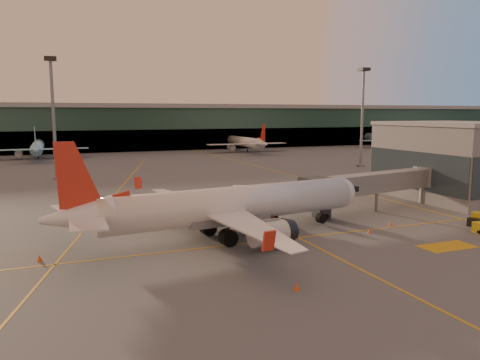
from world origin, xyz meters
name	(u,v)px	position (x,y,z in m)	size (l,w,h in m)	color
ground	(278,255)	(0.00, 0.00, 0.00)	(600.00, 600.00, 0.00)	#4C4F54
taxi_markings	(133,191)	(-7.32, 44.49, 0.01)	(100.12, 173.00, 0.01)	#CB9013
terminal	(111,127)	(0.00, 141.79, 8.76)	(400.00, 20.00, 17.60)	#19382D
gate_building	(457,160)	(41.93, 17.93, 6.29)	(18.40, 22.40, 12.60)	slate
mast_west_near	(53,109)	(-20.00, 66.00, 14.86)	(2.40, 2.40, 25.60)	slate
mast_east_near	(362,110)	(55.00, 62.00, 14.86)	(2.40, 2.40, 25.60)	slate
distant_aircraft_row	(153,155)	(10.83, 118.00, 0.00)	(350.00, 34.00, 13.00)	#90D3F0
main_airplane	(225,207)	(-2.87, 7.55, 3.71)	(37.84, 34.22, 11.42)	silver
jet_bridge	(383,183)	(23.77, 14.00, 3.95)	(26.89, 8.37, 5.72)	slate
catering_truck	(258,204)	(3.25, 12.16, 2.78)	(6.87, 4.94, 4.90)	#A03316
pushback_tug	(479,220)	(29.09, 1.82, 0.67)	(3.59, 2.74, 1.65)	black
cone_nose	(390,224)	(18.62, 5.83, 0.25)	(0.41, 0.41, 0.52)	#F7450D
cone_tail	(40,258)	(-22.06, 6.60, 0.31)	(0.50, 0.50, 0.64)	#F7450D
cone_wing_right	(296,287)	(-2.81, -9.01, 0.29)	(0.47, 0.47, 0.59)	#F7450D
cone_wing_left	(171,208)	(-4.82, 25.26, 0.29)	(0.47, 0.47, 0.60)	#F7450D
cone_fwd	(369,231)	(13.86, 3.78, 0.24)	(0.39, 0.39, 0.49)	#F7450D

